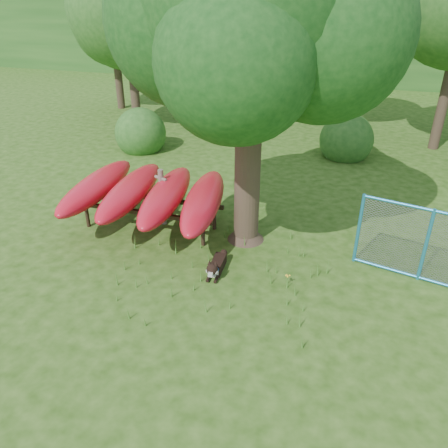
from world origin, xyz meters
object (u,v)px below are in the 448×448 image
(fence_section, at_px, (426,246))
(oak_tree, at_px, (251,16))
(kayak_rack, at_px, (148,193))
(husky_dog, at_px, (216,266))

(fence_section, bearing_deg, oak_tree, -174.63)
(kayak_rack, relative_size, fence_section, 1.54)
(husky_dog, distance_m, fence_section, 4.05)
(fence_section, bearing_deg, kayak_rack, -169.52)
(oak_tree, height_order, kayak_rack, oak_tree)
(kayak_rack, bearing_deg, husky_dog, -32.98)
(oak_tree, xyz_separation_m, husky_dog, (-0.17, -1.56, -4.49))
(oak_tree, distance_m, kayak_rack, 4.39)
(kayak_rack, relative_size, husky_dog, 3.95)
(oak_tree, height_order, husky_dog, oak_tree)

